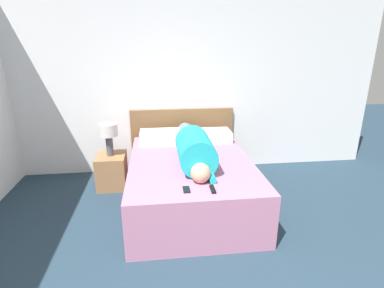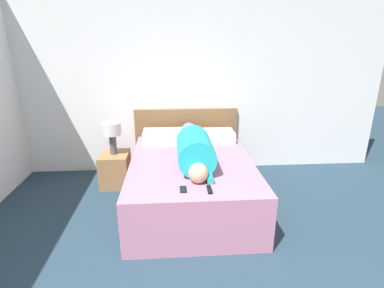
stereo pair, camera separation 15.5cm
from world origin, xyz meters
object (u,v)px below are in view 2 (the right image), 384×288
object	(u,v)px
bed	(191,182)
pillow_near_headboard	(164,137)
pillow_second	(214,136)
person_lying	(194,148)
tv_remote	(209,190)
cell_phone	(183,189)
table_lamp	(112,132)
nightstand	(115,169)

from	to	relation	value
bed	pillow_near_headboard	world-z (taller)	pillow_near_headboard
bed	pillow_second	xyz separation A→B (m)	(0.37, 0.70, 0.36)
pillow_near_headboard	pillow_second	size ratio (longest dim) A/B	1.05
bed	person_lying	bearing A→B (deg)	-58.28
pillow_near_headboard	tv_remote	distance (m)	1.55
pillow_near_headboard	cell_phone	world-z (taller)	pillow_near_headboard
table_lamp	pillow_second	size ratio (longest dim) A/B	0.80
tv_remote	pillow_second	bearing A→B (deg)	80.39
tv_remote	cell_phone	bearing A→B (deg)	172.52
pillow_near_headboard	tv_remote	xyz separation A→B (m)	(0.44, -1.49, -0.07)
tv_remote	cell_phone	size ratio (longest dim) A/B	1.15
person_lying	tv_remote	bearing A→B (deg)	-83.29
table_lamp	tv_remote	xyz separation A→B (m)	(1.14, -1.40, -0.18)
person_lying	pillow_near_headboard	distance (m)	0.83
person_lying	pillow_second	xyz separation A→B (m)	(0.34, 0.75, -0.10)
bed	person_lying	world-z (taller)	person_lying
nightstand	table_lamp	bearing A→B (deg)	0.00
pillow_second	person_lying	bearing A→B (deg)	-114.40
bed	cell_phone	distance (m)	0.82
pillow_second	bed	bearing A→B (deg)	-117.94
nightstand	pillow_near_headboard	bearing A→B (deg)	6.94
table_lamp	tv_remote	bearing A→B (deg)	-50.95
nightstand	person_lying	distance (m)	1.35
pillow_second	tv_remote	xyz separation A→B (m)	(-0.25, -1.49, -0.06)
bed	pillow_second	world-z (taller)	pillow_second
bed	person_lying	xyz separation A→B (m)	(0.03, -0.05, 0.46)
nightstand	person_lying	bearing A→B (deg)	-32.23
person_lying	pillow_second	world-z (taller)	person_lying
bed	table_lamp	world-z (taller)	table_lamp
nightstand	cell_phone	xyz separation A→B (m)	(0.89, -1.37, 0.36)
pillow_second	tv_remote	distance (m)	1.51
bed	tv_remote	xyz separation A→B (m)	(0.12, -0.79, 0.30)
nightstand	table_lamp	world-z (taller)	table_lamp
pillow_second	tv_remote	world-z (taller)	pillow_second
table_lamp	cell_phone	xyz separation A→B (m)	(0.89, -1.37, -0.18)
table_lamp	pillow_near_headboard	distance (m)	0.71
table_lamp	nightstand	bearing A→B (deg)	0.00
nightstand	person_lying	world-z (taller)	person_lying
person_lying	pillow_near_headboard	size ratio (longest dim) A/B	2.83
tv_remote	nightstand	bearing A→B (deg)	129.05
pillow_near_headboard	cell_phone	xyz separation A→B (m)	(0.20, -1.46, -0.08)
table_lamp	pillow_near_headboard	xyz separation A→B (m)	(0.69, 0.08, -0.11)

